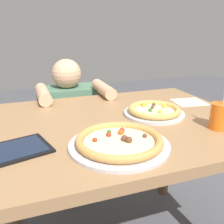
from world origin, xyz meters
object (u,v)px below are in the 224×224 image
object	(u,v)px
drink_cup_colored	(220,116)
diner_seated	(70,134)
tablet	(12,151)
pizza_far	(154,111)
pizza_near	(119,142)

from	to	relation	value
drink_cup_colored	diner_seated	world-z (taller)	diner_seated
drink_cup_colored	tablet	world-z (taller)	drink_cup_colored
diner_seated	pizza_far	bearing A→B (deg)	-66.19
drink_cup_colored	tablet	bearing A→B (deg)	174.92
tablet	pizza_near	bearing A→B (deg)	-13.81
diner_seated	tablet	bearing A→B (deg)	-112.42
pizza_near	diner_seated	world-z (taller)	diner_seated
pizza_near	drink_cup_colored	size ratio (longest dim) A/B	1.87
pizza_near	tablet	distance (m)	0.36
pizza_far	tablet	world-z (taller)	pizza_far
pizza_far	drink_cup_colored	xyz separation A→B (m)	(0.16, -0.24, 0.04)
pizza_near	drink_cup_colored	xyz separation A→B (m)	(0.44, 0.02, 0.04)
pizza_far	diner_seated	bearing A→B (deg)	113.81
tablet	diner_seated	world-z (taller)	diner_seated
diner_seated	drink_cup_colored	bearing A→B (deg)	-63.25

